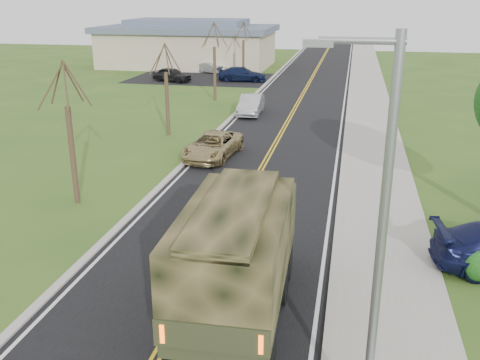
# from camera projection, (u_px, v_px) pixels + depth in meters

# --- Properties ---
(road) EXTENTS (8.00, 120.00, 0.01)m
(road) POSITION_uv_depth(u_px,v_px,m) (304.00, 91.00, 49.48)
(road) COLOR black
(road) RESTS_ON ground
(curb_right) EXTENTS (0.30, 120.00, 0.12)m
(curb_right) POSITION_uv_depth(u_px,v_px,m) (350.00, 92.00, 48.65)
(curb_right) COLOR #9E998E
(curb_right) RESTS_ON ground
(sidewalk_right) EXTENTS (3.20, 120.00, 0.10)m
(sidewalk_right) POSITION_uv_depth(u_px,v_px,m) (370.00, 93.00, 48.32)
(sidewalk_right) COLOR #9E998E
(sidewalk_right) RESTS_ON ground
(curb_left) EXTENTS (0.30, 120.00, 0.10)m
(curb_left) POSITION_uv_depth(u_px,v_px,m) (260.00, 89.00, 50.27)
(curb_left) COLOR #9E998E
(curb_left) RESTS_ON ground
(street_light) EXTENTS (1.65, 0.22, 8.00)m
(street_light) POSITION_uv_depth(u_px,v_px,m) (376.00, 233.00, 9.64)
(street_light) COLOR gray
(street_light) RESTS_ON ground
(bare_tree_a) EXTENTS (1.93, 2.26, 6.08)m
(bare_tree_a) POSITION_uv_depth(u_px,v_px,m) (71.00, 144.00, 22.24)
(bare_tree_a) COLOR #38281C
(bare_tree_a) RESTS_ON ground
(bare_tree_b) EXTENTS (1.83, 2.14, 5.73)m
(bare_tree_b) POSITION_uv_depth(u_px,v_px,m) (167.00, 96.00, 33.38)
(bare_tree_b) COLOR #38281C
(bare_tree_b) RESTS_ON ground
(bare_tree_c) EXTENTS (2.04, 2.39, 6.42)m
(bare_tree_c) POSITION_uv_depth(u_px,v_px,m) (215.00, 67.00, 44.38)
(bare_tree_c) COLOR #38281C
(bare_tree_c) RESTS_ON ground
(bare_tree_d) EXTENTS (1.88, 2.20, 5.91)m
(bare_tree_d) POSITION_uv_depth(u_px,v_px,m) (243.00, 55.00, 55.54)
(bare_tree_d) COLOR #38281C
(bare_tree_d) RESTS_ON ground
(commercial_building) EXTENTS (25.50, 21.50, 5.65)m
(commercial_building) POSITION_uv_depth(u_px,v_px,m) (189.00, 44.00, 66.46)
(commercial_building) COLOR tan
(commercial_building) RESTS_ON ground
(military_truck) EXTENTS (2.73, 7.32, 3.61)m
(military_truck) POSITION_uv_depth(u_px,v_px,m) (239.00, 248.00, 14.36)
(military_truck) COLOR black
(military_truck) RESTS_ON ground
(suv_champagne) EXTENTS (2.76, 5.11, 1.36)m
(suv_champagne) POSITION_uv_depth(u_px,v_px,m) (213.00, 145.00, 29.26)
(suv_champagne) COLOR tan
(suv_champagne) RESTS_ON ground
(sedan_silver) EXTENTS (1.73, 4.48, 1.46)m
(sedan_silver) POSITION_uv_depth(u_px,v_px,m) (251.00, 105.00, 39.80)
(sedan_silver) COLOR #B6B6BB
(sedan_silver) RESTS_ON ground
(lot_car_dark) EXTENTS (4.52, 2.98, 1.43)m
(lot_car_dark) POSITION_uv_depth(u_px,v_px,m) (172.00, 75.00, 54.84)
(lot_car_dark) COLOR black
(lot_car_dark) RESTS_ON ground
(lot_car_silver) EXTENTS (3.86, 2.71, 1.21)m
(lot_car_silver) POSITION_uv_depth(u_px,v_px,m) (212.00, 68.00, 60.75)
(lot_car_silver) COLOR #ABABAF
(lot_car_silver) RESTS_ON ground
(lot_car_navy) EXTENTS (5.11, 2.38, 1.44)m
(lot_car_navy) POSITION_uv_depth(u_px,v_px,m) (242.00, 74.00, 55.09)
(lot_car_navy) COLOR #0E1736
(lot_car_navy) RESTS_ON ground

